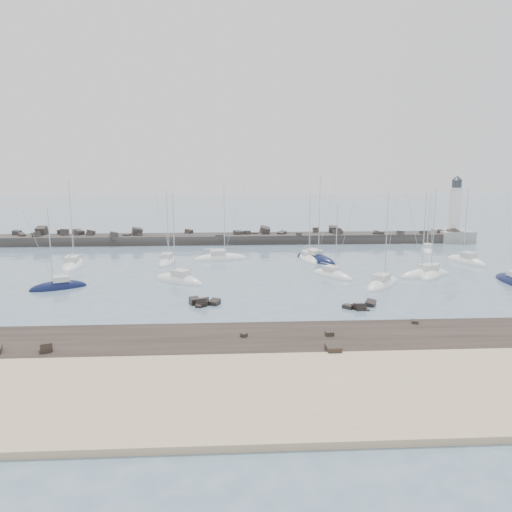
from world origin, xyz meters
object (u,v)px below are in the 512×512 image
(lighthouse, at_px, (454,226))
(sailboat_9, at_px, (425,275))
(sailboat_12, at_px, (427,251))
(sailboat_4, at_px, (220,259))
(sailboat_5, at_px, (179,281))
(sailboat_3, at_px, (168,262))
(sailboat_1, at_px, (73,266))
(sailboat_10, at_px, (466,262))
(sailboat_6, at_px, (308,259))
(sailboat_8, at_px, (315,259))
(sailboat_2, at_px, (58,287))
(sailboat_11, at_px, (432,274))
(sailboat_7, at_px, (382,285))
(sailboat_14, at_px, (332,275))

(lighthouse, xyz_separation_m, sailboat_9, (-19.05, -32.77, -2.94))
(sailboat_12, bearing_deg, sailboat_4, -171.84)
(sailboat_5, bearing_deg, lighthouse, 31.81)
(sailboat_5, bearing_deg, sailboat_3, 102.91)
(sailboat_1, bearing_deg, sailboat_10, -0.33)
(sailboat_6, bearing_deg, sailboat_8, -10.00)
(sailboat_2, relative_size, sailboat_11, 0.83)
(sailboat_1, bearing_deg, sailboat_7, -18.16)
(sailboat_7, bearing_deg, sailboat_1, 161.84)
(sailboat_5, distance_m, sailboat_6, 25.41)
(sailboat_8, distance_m, sailboat_14, 12.36)
(lighthouse, distance_m, sailboat_7, 46.89)
(sailboat_7, height_order, sailboat_12, sailboat_7)
(sailboat_6, relative_size, sailboat_8, 0.81)
(sailboat_6, relative_size, sailboat_10, 0.95)
(sailboat_3, relative_size, sailboat_12, 1.18)
(sailboat_7, xyz_separation_m, sailboat_10, (18.89, 14.76, 0.02))
(sailboat_1, bearing_deg, sailboat_14, -12.85)
(lighthouse, height_order, sailboat_14, lighthouse)
(sailboat_1, relative_size, sailboat_3, 1.16)
(sailboat_1, distance_m, sailboat_5, 21.33)
(sailboat_7, relative_size, sailboat_10, 1.04)
(sailboat_14, bearing_deg, sailboat_4, 140.05)
(sailboat_10, xyz_separation_m, sailboat_14, (-24.59, -8.85, -0.03))
(sailboat_5, xyz_separation_m, sailboat_7, (28.07, -3.82, -0.01))
(sailboat_12, height_order, sailboat_14, sailboat_14)
(lighthouse, height_order, sailboat_1, sailboat_1)
(sailboat_14, bearing_deg, sailboat_5, -174.66)
(sailboat_11, bearing_deg, sailboat_10, 42.75)
(sailboat_2, relative_size, sailboat_7, 0.85)
(sailboat_4, height_order, sailboat_11, sailboat_4)
(sailboat_10, relative_size, sailboat_12, 1.20)
(sailboat_12, bearing_deg, lighthouse, 49.80)
(sailboat_1, relative_size, sailboat_12, 1.36)
(sailboat_14, bearing_deg, sailboat_3, 155.27)
(sailboat_11, height_order, sailboat_14, sailboat_11)
(lighthouse, relative_size, sailboat_9, 1.07)
(sailboat_4, height_order, sailboat_7, sailboat_4)
(sailboat_2, bearing_deg, sailboat_12, 22.23)
(sailboat_12, xyz_separation_m, sailboat_14, (-22.26, -19.60, -0.01))
(sailboat_7, bearing_deg, sailboat_8, 108.33)
(sailboat_10, distance_m, sailboat_14, 26.14)
(sailboat_4, height_order, sailboat_14, sailboat_4)
(sailboat_7, bearing_deg, sailboat_5, 172.26)
(sailboat_3, bearing_deg, sailboat_14, -24.73)
(lighthouse, distance_m, sailboat_1, 76.91)
(sailboat_1, relative_size, sailboat_14, 1.26)
(lighthouse, bearing_deg, sailboat_6, -150.41)
(sailboat_7, relative_size, sailboat_11, 0.98)
(sailboat_4, height_order, sailboat_8, sailboat_8)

